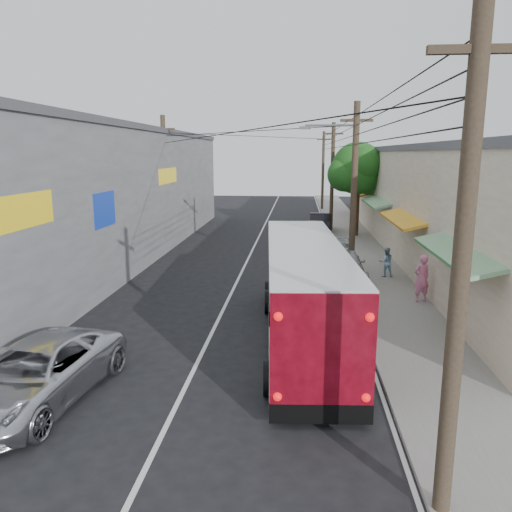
{
  "coord_description": "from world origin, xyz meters",
  "views": [
    {
      "loc": [
        2.79,
        -9.41,
        5.82
      ],
      "look_at": [
        1.2,
        9.08,
        1.99
      ],
      "focal_mm": 35.0,
      "sensor_mm": 36.0,
      "label": 1
    }
  ],
  "objects": [
    {
      "name": "ground",
      "position": [
        0.0,
        0.0,
        0.0
      ],
      "size": [
        120.0,
        120.0,
        0.0
      ],
      "primitive_type": "plane",
      "color": "black",
      "rests_on": "ground"
    },
    {
      "name": "sidewalk",
      "position": [
        6.5,
        20.0,
        0.06
      ],
      "size": [
        3.0,
        80.0,
        0.12
      ],
      "primitive_type": "cube",
      "color": "slate",
      "rests_on": "ground"
    },
    {
      "name": "building_right",
      "position": [
        10.99,
        22.0,
        3.15
      ],
      "size": [
        7.09,
        40.0,
        6.25
      ],
      "color": "beige",
      "rests_on": "ground"
    },
    {
      "name": "building_left",
      "position": [
        -8.5,
        18.0,
        3.65
      ],
      "size": [
        7.2,
        36.0,
        7.25
      ],
      "color": "gray",
      "rests_on": "ground"
    },
    {
      "name": "utility_poles",
      "position": [
        3.13,
        20.33,
        4.13
      ],
      "size": [
        11.8,
        45.28,
        8.0
      ],
      "color": "#473828",
      "rests_on": "ground"
    },
    {
      "name": "street_tree",
      "position": [
        6.87,
        26.02,
        4.67
      ],
      "size": [
        4.4,
        4.0,
        6.6
      ],
      "color": "#3F2B19",
      "rests_on": "ground"
    },
    {
      "name": "coach_bus",
      "position": [
        2.99,
        5.75,
        1.6
      ],
      "size": [
        3.01,
        10.85,
        3.09
      ],
      "rotation": [
        0.0,
        0.0,
        0.06
      ],
      "color": "silver",
      "rests_on": "ground"
    },
    {
      "name": "jeepney",
      "position": [
        -3.32,
        1.05,
        0.72
      ],
      "size": [
        3.0,
        5.43,
        1.44
      ],
      "primitive_type": "imported",
      "rotation": [
        0.0,
        0.0,
        -0.12
      ],
      "color": "silver",
      "rests_on": "ground"
    },
    {
      "name": "parked_suv",
      "position": [
        4.6,
        13.0,
        0.83
      ],
      "size": [
        2.34,
        5.71,
        1.66
      ],
      "primitive_type": "imported",
      "rotation": [
        0.0,
        0.0,
        0.0
      ],
      "color": "#9D9CA4",
      "rests_on": "ground"
    },
    {
      "name": "parked_car_mid",
      "position": [
        3.8,
        22.5,
        0.8
      ],
      "size": [
        2.05,
        4.77,
        1.6
      ],
      "primitive_type": "imported",
      "rotation": [
        0.0,
        0.0,
        0.03
      ],
      "color": "#222327",
      "rests_on": "ground"
    },
    {
      "name": "parked_car_far",
      "position": [
        4.39,
        27.69,
        0.71
      ],
      "size": [
        1.67,
        4.36,
        1.42
      ],
      "primitive_type": "imported",
      "rotation": [
        0.0,
        0.0,
        -0.04
      ],
      "color": "black",
      "rests_on": "ground"
    },
    {
      "name": "pedestrian_near",
      "position": [
        7.6,
        9.88,
        1.05
      ],
      "size": [
        0.78,
        0.63,
        1.86
      ],
      "primitive_type": "imported",
      "rotation": [
        0.0,
        0.0,
        3.46
      ],
      "color": "pink",
      "rests_on": "sidewalk"
    },
    {
      "name": "pedestrian_far",
      "position": [
        6.92,
        13.86,
        0.82
      ],
      "size": [
        0.72,
        0.58,
        1.39
      ],
      "primitive_type": "imported",
      "rotation": [
        0.0,
        0.0,
        3.22
      ],
      "color": "#93B7D6",
      "rests_on": "sidewalk"
    }
  ]
}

